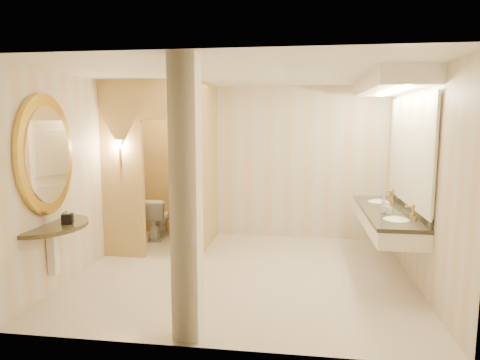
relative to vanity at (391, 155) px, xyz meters
name	(u,v)px	position (x,y,z in m)	size (l,w,h in m)	color
floor	(244,273)	(-1.98, -0.40, -1.63)	(4.50, 4.50, 0.00)	beige
ceiling	(244,74)	(-1.98, -0.40, 1.07)	(4.50, 4.50, 0.00)	white
wall_back	(258,162)	(-1.98, 1.60, -0.28)	(4.50, 0.02, 2.70)	beige
wall_front	(214,206)	(-1.98, -2.40, -0.28)	(4.50, 0.02, 2.70)	beige
wall_left	(86,174)	(-4.23, -0.40, -0.28)	(0.02, 4.00, 2.70)	beige
wall_right	(419,180)	(0.27, -0.40, -0.28)	(0.02, 4.00, 2.70)	beige
toilet_closet	(182,165)	(-3.11, 0.57, -0.24)	(1.50, 1.55, 2.70)	tan
wall_sconce	(120,145)	(-3.90, 0.03, 0.10)	(0.14, 0.14, 0.42)	#B77D3A
vanity	(391,155)	(0.00, 0.00, 0.00)	(0.75, 2.41, 2.09)	white
console_shelf	(47,184)	(-4.19, -1.42, -0.28)	(1.09, 1.09, 1.99)	black
pillar	(186,201)	(-2.29, -2.20, -0.28)	(0.26, 0.26, 2.70)	white
tissue_box	(67,219)	(-3.97, -1.39, -0.69)	(0.12, 0.12, 0.12)	black
toilet	(157,218)	(-3.75, 1.17, -1.26)	(0.41, 0.72, 0.74)	white
soap_bottle_a	(389,209)	(-0.06, -0.31, -0.68)	(0.07, 0.07, 0.15)	beige
soap_bottle_b	(386,206)	(-0.06, -0.08, -0.69)	(0.10, 0.10, 0.12)	silver
soap_bottle_c	(384,205)	(-0.11, -0.21, -0.65)	(0.08, 0.08, 0.21)	#C6B28C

